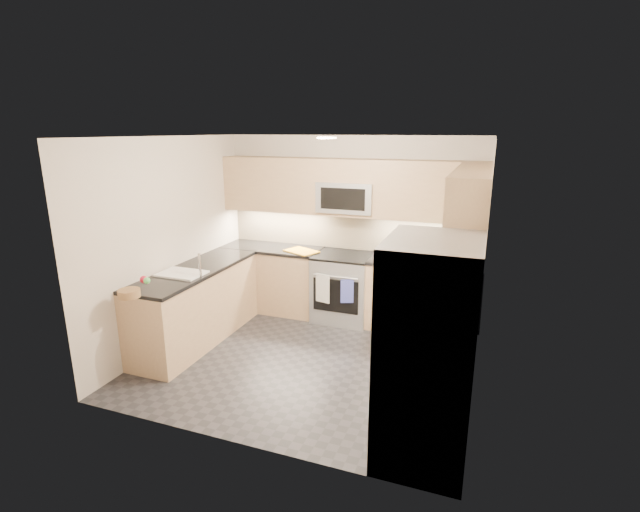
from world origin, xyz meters
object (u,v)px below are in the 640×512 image
at_px(fruit_basket, 129,293).
at_px(refrigerator, 428,351).
at_px(utensil_bowl, 448,259).
at_px(cutting_board, 301,251).
at_px(gas_range, 343,288).
at_px(microwave, 347,197).

bearing_deg(fruit_basket, refrigerator, -1.60).
relative_size(utensil_bowl, cutting_board, 0.73).
height_order(cutting_board, fruit_basket, fruit_basket).
xyz_separation_m(cutting_board, fruit_basket, (-0.94, -2.27, 0.03)).
xyz_separation_m(gas_range, utensil_bowl, (1.38, -0.11, 0.58)).
height_order(gas_range, microwave, microwave).
bearing_deg(utensil_bowl, fruit_basket, -142.47).
relative_size(gas_range, microwave, 1.20).
bearing_deg(cutting_board, gas_range, 7.38).
height_order(refrigerator, cutting_board, refrigerator).
bearing_deg(refrigerator, cutting_board, 130.93).
xyz_separation_m(utensil_bowl, fruit_basket, (-2.91, -2.23, -0.05)).
bearing_deg(refrigerator, fruit_basket, 178.40).
relative_size(refrigerator, utensil_bowl, 5.66).
distance_m(refrigerator, utensil_bowl, 2.32).
bearing_deg(utensil_bowl, cutting_board, 179.02).
bearing_deg(refrigerator, gas_range, 120.88).
relative_size(gas_range, refrigerator, 0.51).
xyz_separation_m(utensil_bowl, cutting_board, (-1.97, 0.03, -0.08)).
distance_m(microwave, cutting_board, 0.98).
distance_m(gas_range, fruit_basket, 2.84).
bearing_deg(microwave, gas_range, -90.00).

